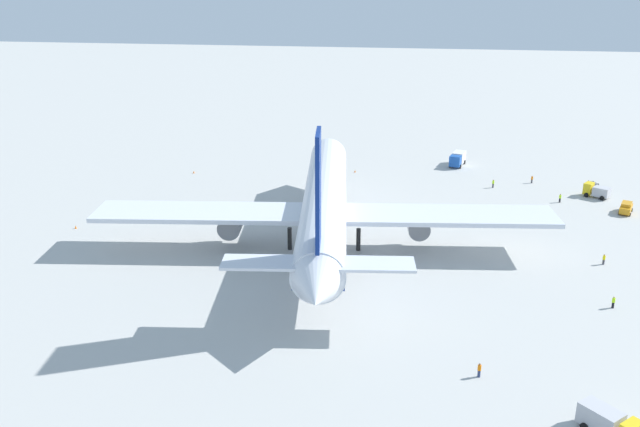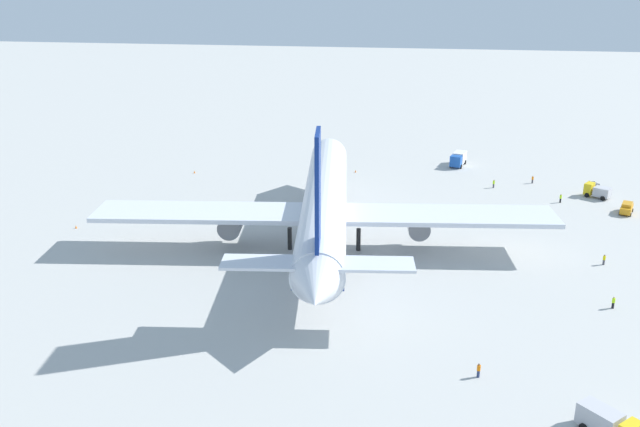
{
  "view_description": "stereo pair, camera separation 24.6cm",
  "coord_description": "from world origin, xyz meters",
  "px_view_note": "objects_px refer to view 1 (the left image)",
  "views": [
    {
      "loc": [
        -102.16,
        -15.39,
        41.89
      ],
      "look_at": [
        -5.7,
        -0.16,
        7.11
      ],
      "focal_mm": 38.38,
      "sensor_mm": 36.0,
      "label": 1
    },
    {
      "loc": [
        -102.12,
        -15.63,
        41.89
      ],
      "look_at": [
        -5.7,
        -0.16,
        7.11
      ],
      "focal_mm": 38.38,
      "sensor_mm": 36.0,
      "label": 2
    }
  ],
  "objects_px": {
    "service_truck_0": "(458,158)",
    "traffic_cone_1": "(355,171)",
    "ground_worker_3": "(613,302)",
    "traffic_cone_2": "(194,172)",
    "baggage_cart_0": "(593,183)",
    "traffic_cone_0": "(76,227)",
    "ground_worker_0": "(532,179)",
    "service_truck_1": "(597,191)",
    "ground_worker_5": "(493,184)",
    "service_truck_2": "(612,424)",
    "service_van": "(626,208)",
    "airliner": "(324,205)",
    "ground_worker_4": "(604,259)",
    "ground_worker_1": "(479,370)",
    "ground_worker_2": "(560,198)"
  },
  "relations": [
    {
      "from": "ground_worker_0",
      "to": "airliner",
      "type": "bearing_deg",
      "value": 137.31
    },
    {
      "from": "ground_worker_4",
      "to": "airliner",
      "type": "bearing_deg",
      "value": 89.01
    },
    {
      "from": "airliner",
      "to": "baggage_cart_0",
      "type": "height_order",
      "value": "airliner"
    },
    {
      "from": "service_truck_2",
      "to": "service_truck_1",
      "type": "bearing_deg",
      "value": -10.95
    },
    {
      "from": "ground_worker_3",
      "to": "traffic_cone_2",
      "type": "bearing_deg",
      "value": 55.2
    },
    {
      "from": "service_truck_2",
      "to": "traffic_cone_2",
      "type": "distance_m",
      "value": 105.57
    },
    {
      "from": "service_truck_2",
      "to": "ground_worker_4",
      "type": "distance_m",
      "value": 43.46
    },
    {
      "from": "ground_worker_3",
      "to": "ground_worker_0",
      "type": "bearing_deg",
      "value": 3.17
    },
    {
      "from": "service_truck_2",
      "to": "ground_worker_4",
      "type": "xyz_separation_m",
      "value": [
        42.56,
        -8.75,
        -0.71
      ]
    },
    {
      "from": "service_van",
      "to": "ground_worker_3",
      "type": "xyz_separation_m",
      "value": [
        -39.6,
        11.38,
        -0.19
      ]
    },
    {
      "from": "service_truck_0",
      "to": "ground_worker_1",
      "type": "bearing_deg",
      "value": 179.76
    },
    {
      "from": "airliner",
      "to": "service_truck_1",
      "type": "bearing_deg",
      "value": -55.93
    },
    {
      "from": "service_truck_2",
      "to": "traffic_cone_1",
      "type": "distance_m",
      "value": 92.86
    },
    {
      "from": "ground_worker_0",
      "to": "ground_worker_1",
      "type": "xyz_separation_m",
      "value": [
        -75.52,
        15.29,
        0.04
      ]
    },
    {
      "from": "airliner",
      "to": "traffic_cone_0",
      "type": "distance_m",
      "value": 43.94
    },
    {
      "from": "ground_worker_0",
      "to": "traffic_cone_1",
      "type": "distance_m",
      "value": 37.43
    },
    {
      "from": "service_van",
      "to": "traffic_cone_2",
      "type": "bearing_deg",
      "value": 81.65
    },
    {
      "from": "service_van",
      "to": "baggage_cart_0",
      "type": "xyz_separation_m",
      "value": [
        17.72,
        2.04,
        -0.77
      ]
    },
    {
      "from": "baggage_cart_0",
      "to": "ground_worker_5",
      "type": "height_order",
      "value": "ground_worker_5"
    },
    {
      "from": "traffic_cone_0",
      "to": "service_van",
      "type": "bearing_deg",
      "value": -76.38
    },
    {
      "from": "baggage_cart_0",
      "to": "service_truck_2",
      "type": "bearing_deg",
      "value": 169.33
    },
    {
      "from": "ground_worker_4",
      "to": "traffic_cone_0",
      "type": "distance_m",
      "value": 86.27
    },
    {
      "from": "airliner",
      "to": "service_truck_2",
      "type": "xyz_separation_m",
      "value": [
        -43.3,
        -34.08,
        -5.38
      ]
    },
    {
      "from": "baggage_cart_0",
      "to": "ground_worker_0",
      "type": "bearing_deg",
      "value": 95.06
    },
    {
      "from": "service_truck_0",
      "to": "traffic_cone_1",
      "type": "xyz_separation_m",
      "value": [
        -9.17,
        22.43,
        -1.37
      ]
    },
    {
      "from": "airliner",
      "to": "service_truck_0",
      "type": "height_order",
      "value": "airliner"
    },
    {
      "from": "service_truck_2",
      "to": "ground_worker_1",
      "type": "height_order",
      "value": "service_truck_2"
    },
    {
      "from": "service_truck_0",
      "to": "ground_worker_3",
      "type": "bearing_deg",
      "value": -165.08
    },
    {
      "from": "baggage_cart_0",
      "to": "service_truck_0",
      "type": "bearing_deg",
      "value": 69.2
    },
    {
      "from": "service_truck_2",
      "to": "ground_worker_3",
      "type": "height_order",
      "value": "service_truck_2"
    },
    {
      "from": "airliner",
      "to": "service_truck_0",
      "type": "bearing_deg",
      "value": -23.5
    },
    {
      "from": "ground_worker_3",
      "to": "traffic_cone_0",
      "type": "height_order",
      "value": "ground_worker_3"
    },
    {
      "from": "service_truck_1",
      "to": "ground_worker_5",
      "type": "relative_size",
      "value": 3.03
    },
    {
      "from": "service_truck_1",
      "to": "ground_worker_0",
      "type": "relative_size",
      "value": 3.24
    },
    {
      "from": "service_van",
      "to": "traffic_cone_0",
      "type": "height_order",
      "value": "service_van"
    },
    {
      "from": "service_truck_0",
      "to": "baggage_cart_0",
      "type": "xyz_separation_m",
      "value": [
        -10.4,
        -27.38,
        -1.38
      ]
    },
    {
      "from": "service_truck_0",
      "to": "ground_worker_3",
      "type": "distance_m",
      "value": 70.09
    },
    {
      "from": "ground_worker_0",
      "to": "ground_worker_1",
      "type": "distance_m",
      "value": 77.05
    },
    {
      "from": "service_truck_2",
      "to": "baggage_cart_0",
      "type": "relative_size",
      "value": 2.01
    },
    {
      "from": "traffic_cone_2",
      "to": "ground_worker_4",
      "type": "bearing_deg",
      "value": -115.99
    },
    {
      "from": "service_truck_0",
      "to": "service_van",
      "type": "xyz_separation_m",
      "value": [
        -28.12,
        -29.42,
        -0.61
      ]
    },
    {
      "from": "ground_worker_4",
      "to": "traffic_cone_1",
      "type": "height_order",
      "value": "ground_worker_4"
    },
    {
      "from": "ground_worker_0",
      "to": "ground_worker_2",
      "type": "height_order",
      "value": "ground_worker_2"
    },
    {
      "from": "ground_worker_3",
      "to": "traffic_cone_2",
      "type": "height_order",
      "value": "ground_worker_3"
    },
    {
      "from": "service_truck_1",
      "to": "ground_worker_5",
      "type": "distance_m",
      "value": 19.69
    },
    {
      "from": "ground_worker_3",
      "to": "traffic_cone_0",
      "type": "distance_m",
      "value": 85.81
    },
    {
      "from": "service_van",
      "to": "ground_worker_4",
      "type": "relative_size",
      "value": 2.85
    },
    {
      "from": "service_truck_1",
      "to": "ground_worker_0",
      "type": "xyz_separation_m",
      "value": [
        7.83,
        11.15,
        -0.56
      ]
    },
    {
      "from": "ground_worker_0",
      "to": "ground_worker_5",
      "type": "relative_size",
      "value": 0.93
    },
    {
      "from": "service_van",
      "to": "traffic_cone_1",
      "type": "height_order",
      "value": "service_van"
    }
  ]
}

